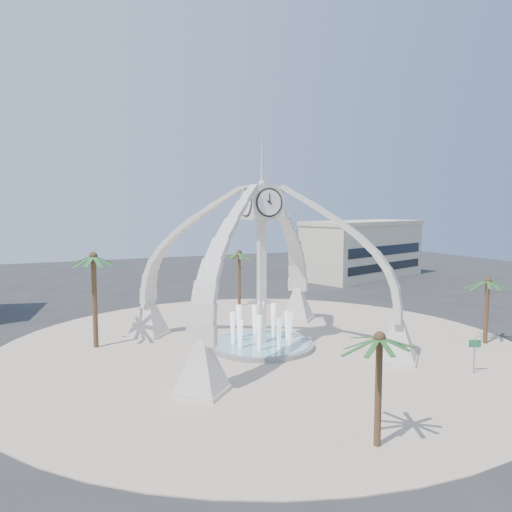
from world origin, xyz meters
name	(u,v)px	position (x,y,z in m)	size (l,w,h in m)	color
ground	(262,348)	(0.00, 0.00, 0.00)	(140.00, 140.00, 0.00)	#282828
plaza	(262,347)	(0.00, 0.00, 0.03)	(40.00, 40.00, 0.06)	beige
clock_tower	(262,264)	(0.00, 0.00, 6.49)	(17.94, 17.94, 16.30)	silver
fountain	(262,344)	(0.00, 0.00, 0.29)	(8.00, 8.00, 3.62)	gray
building_ne	(363,249)	(30.00, 28.00, 4.31)	(21.87, 14.17, 8.60)	beige
palm_east	(488,281)	(16.49, -6.23, 4.97)	(4.71, 4.71, 5.71)	brown
palm_west	(93,258)	(-11.52, 5.23, 6.93)	(4.04, 4.04, 7.81)	brown
palm_north	(239,253)	(4.57, 15.55, 5.74)	(4.48, 4.48, 6.52)	brown
palm_south	(380,339)	(-1.92, -16.41, 4.96)	(3.89, 3.89, 5.67)	brown
street_sign	(475,348)	(9.96, -11.03, 1.71)	(0.82, 0.35, 2.39)	slate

